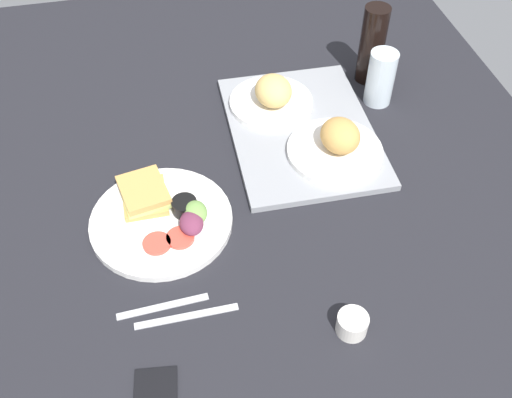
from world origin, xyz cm
name	(u,v)px	position (x,y,z in cm)	size (l,w,h in cm)	color
ground_plane	(240,212)	(0.00, 0.00, -1.50)	(190.00, 150.00, 3.00)	black
serving_tray	(301,131)	(-19.91, 18.86, 0.80)	(45.00, 33.00, 1.60)	gray
bread_plate_near	(272,97)	(-29.48, 14.00, 4.47)	(20.46, 20.46, 8.37)	white
bread_plate_far	(337,144)	(-10.11, 24.32, 4.30)	(21.67, 21.67, 8.30)	white
plate_with_salad	(163,216)	(0.29, -16.30, 1.68)	(29.28, 29.28, 5.40)	white
drinking_glass	(381,78)	(-27.72, 40.72, 7.00)	(6.80, 6.80, 14.00)	silver
soda_bottle	(372,45)	(-37.17, 41.48, 10.21)	(6.40, 6.40, 20.42)	black
espresso_cup	(352,324)	(32.88, 13.54, 2.00)	(5.60, 5.60, 4.00)	silver
fork	(163,306)	(20.95, -18.71, 0.25)	(17.00, 1.40, 0.50)	#B7B7BC
knife	(187,316)	(23.95, -14.71, 0.25)	(19.00, 1.40, 0.50)	#B7B7BC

